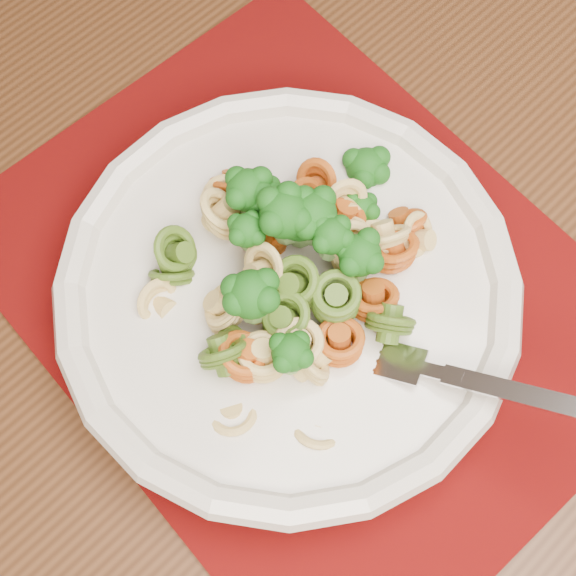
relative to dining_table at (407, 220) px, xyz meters
The scene contains 5 objects.
dining_table is the anchor object (origin of this frame).
placemat 0.16m from the dining_table, 95.02° to the right, with size 0.40×0.31×0.00m, color #5B0803.
pasta_bowl 0.20m from the dining_table, 94.27° to the right, with size 0.28×0.28×0.05m.
pasta_broccoli_heap 0.21m from the dining_table, 94.27° to the right, with size 0.24×0.24×0.06m, color #D7B96A, non-canonical shape.
fork 0.22m from the dining_table, 65.53° to the right, with size 0.19×0.02×0.01m, color silver, non-canonical shape.
Camera 1 is at (-0.38, 0.21, 1.17)m, focal length 50.00 mm.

